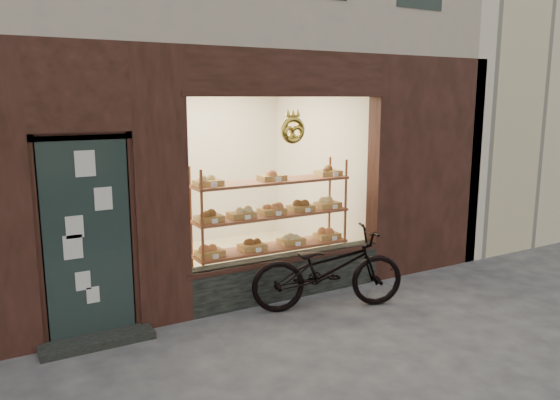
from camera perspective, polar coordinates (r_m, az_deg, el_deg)
ground at (r=5.38m, az=8.66°, el=-17.68°), size 90.00×90.00×0.00m
neighbor_right at (r=15.70m, az=25.03°, el=16.88°), size 12.00×7.00×9.00m
display_shelf at (r=7.31m, az=-0.85°, el=-2.74°), size 2.20×0.45×1.70m
bicycle at (r=6.68m, az=5.05°, el=-7.21°), size 1.99×1.22×0.99m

